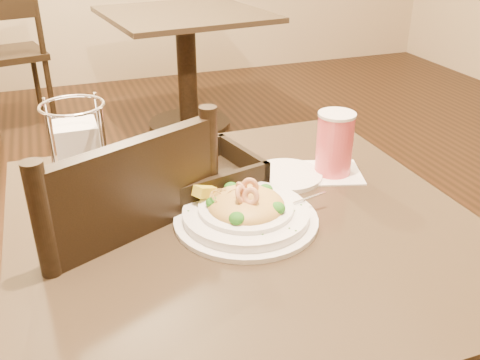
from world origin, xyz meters
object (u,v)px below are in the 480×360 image
object	(u,v)px
dining_chair_far	(8,49)
background_table	(186,50)
pasta_bowl	(246,211)
dining_chair_near	(115,293)
main_table	(243,308)
drink_glass	(335,144)
side_plate	(286,175)
bread_basket	(200,178)
napkin_caddy	(80,158)
butter_ramekin	(70,242)

from	to	relation	value
dining_chair_far	background_table	bearing A→B (deg)	146.44
dining_chair_far	pasta_bowl	xyz separation A→B (m)	(0.54, -2.73, 0.25)
background_table	dining_chair_near	bearing A→B (deg)	-108.81
main_table	dining_chair_near	xyz separation A→B (m)	(-0.26, 0.14, 0.00)
drink_glass	side_plate	distance (m)	0.13
dining_chair_near	side_plate	xyz separation A→B (m)	(0.41, 0.00, 0.23)
bread_basket	side_plate	world-z (taller)	bread_basket
background_table	pasta_bowl	world-z (taller)	pasta_bowl
pasta_bowl	drink_glass	xyz separation A→B (m)	(0.27, 0.13, 0.05)
side_plate	drink_glass	bearing A→B (deg)	-8.76
background_table	drink_glass	xyz separation A→B (m)	(-0.22, -2.20, 0.30)
dining_chair_near	napkin_caddy	bearing A→B (deg)	-90.76
dining_chair_far	butter_ramekin	size ratio (longest dim) A/B	10.83
dining_chair_near	butter_ramekin	size ratio (longest dim) A/B	10.83
dining_chair_far	side_plate	distance (m)	2.68
bread_basket	butter_ramekin	distance (m)	0.33
drink_glass	butter_ramekin	distance (m)	0.61
side_plate	main_table	bearing A→B (deg)	-137.94
drink_glass	side_plate	bearing A→B (deg)	171.24
drink_glass	butter_ramekin	world-z (taller)	drink_glass
main_table	napkin_caddy	size ratio (longest dim) A/B	4.29
bread_basket	butter_ramekin	size ratio (longest dim) A/B	3.28
bread_basket	napkin_caddy	size ratio (longest dim) A/B	1.34
main_table	bread_basket	bearing A→B (deg)	104.36
napkin_caddy	side_plate	distance (m)	0.46
dining_chair_near	butter_ramekin	distance (m)	0.29
main_table	napkin_caddy	bearing A→B (deg)	143.36
napkin_caddy	side_plate	world-z (taller)	napkin_caddy
dining_chair_near	napkin_caddy	world-z (taller)	same
dining_chair_far	napkin_caddy	size ratio (longest dim) A/B	4.43
dining_chair_far	butter_ramekin	world-z (taller)	dining_chair_far
main_table	bread_basket	world-z (taller)	bread_basket
main_table	side_plate	xyz separation A→B (m)	(0.16, 0.14, 0.23)
background_table	dining_chair_far	bearing A→B (deg)	158.96
background_table	dining_chair_near	xyz separation A→B (m)	(-0.74, -2.18, 0.00)
bread_basket	side_plate	size ratio (longest dim) A/B	1.70
background_table	butter_ramekin	distance (m)	2.47
butter_ramekin	bread_basket	bearing A→B (deg)	28.81
main_table	background_table	distance (m)	2.37
background_table	pasta_bowl	distance (m)	2.39
dining_chair_far	butter_ramekin	bearing A→B (deg)	81.84
dining_chair_near	napkin_caddy	xyz separation A→B (m)	(-0.03, 0.07, 0.31)
pasta_bowl	butter_ramekin	xyz separation A→B (m)	(-0.33, 0.02, -0.01)
dining_chair_far	napkin_caddy	bearing A→B (deg)	83.22
dining_chair_far	side_plate	world-z (taller)	dining_chair_far
drink_glass	napkin_caddy	size ratio (longest dim) A/B	0.79
pasta_bowl	napkin_caddy	distance (m)	0.37
main_table	pasta_bowl	distance (m)	0.25
dining_chair_far	drink_glass	bearing A→B (deg)	94.78
bread_basket	butter_ramekin	bearing A→B (deg)	-151.19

